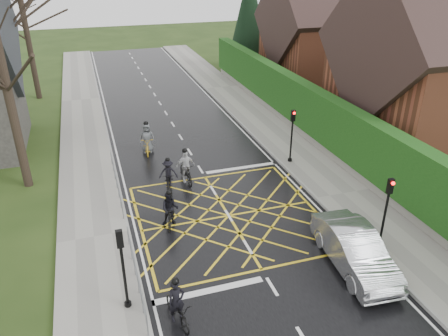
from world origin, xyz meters
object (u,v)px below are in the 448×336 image
cyclist_rear (177,308)px  cyclist_mid (169,176)px  cyclist_back (170,212)px  cyclist_lead (147,142)px  cyclist_front (186,170)px  car (355,250)px

cyclist_rear → cyclist_mid: size_ratio=1.06×
cyclist_back → cyclist_lead: bearing=106.7°
cyclist_back → cyclist_mid: (0.63, 3.54, -0.07)m
cyclist_front → car: size_ratio=0.41×
cyclist_rear → cyclist_lead: bearing=72.9°
cyclist_rear → cyclist_back: cyclist_back is taller
cyclist_mid → cyclist_front: size_ratio=0.90×
cyclist_mid → cyclist_front: 1.00m
cyclist_lead → car: size_ratio=0.45×
cyclist_lead → cyclist_rear: bearing=-85.6°
cyclist_front → car: bearing=-67.7°
cyclist_rear → car: bearing=-6.8°
cyclist_front → cyclist_lead: 4.57m
car → cyclist_back: bearing=145.8°
cyclist_mid → cyclist_front: (0.96, 0.24, 0.11)m
cyclist_rear → cyclist_front: cyclist_front is taller
cyclist_mid → cyclist_rear: bearing=-86.4°
cyclist_mid → car: size_ratio=0.37×
cyclist_rear → cyclist_back: size_ratio=1.02×
cyclist_rear → cyclist_lead: size_ratio=0.87×
cyclist_rear → cyclist_lead: (1.20, 13.77, 0.13)m
cyclist_rear → cyclist_lead: cyclist_lead is taller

